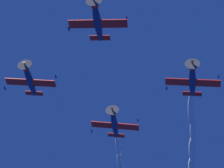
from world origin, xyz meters
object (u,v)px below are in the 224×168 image
at_px(airplane_right_wingman, 30,80).
at_px(airplane_left_wingman, 192,80).
at_px(airplane_lead, 97,20).
at_px(airplane_slot_tail, 114,123).

bearing_deg(airplane_right_wingman, airplane_left_wingman, -132.81).
relative_size(airplane_lead, airplane_right_wingman, 1.00).
height_order(airplane_lead, airplane_right_wingman, airplane_right_wingman).
bearing_deg(airplane_slot_tail, airplane_lead, 135.44).
distance_m(airplane_left_wingman, airplane_right_wingman, 26.76).
bearing_deg(airplane_lead, airplane_right_wingman, 3.70).
relative_size(airplane_left_wingman, airplane_right_wingman, 1.00).
relative_size(airplane_right_wingman, airplane_slot_tail, 1.00).
bearing_deg(airplane_left_wingman, airplane_slot_tail, 6.57).
relative_size(airplane_lead, airplane_slot_tail, 1.00).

